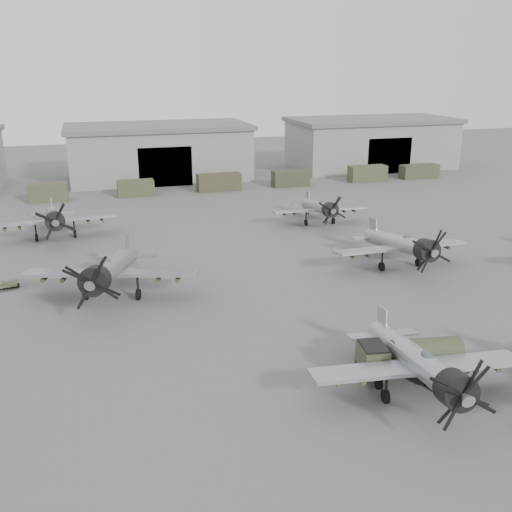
{
  "coord_description": "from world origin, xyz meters",
  "views": [
    {
      "loc": [
        -11.55,
        -31.36,
        17.96
      ],
      "look_at": [
        1.52,
        12.3,
        2.5
      ],
      "focal_mm": 40.0,
      "sensor_mm": 36.0,
      "label": 1
    }
  ],
  "objects_px": {
    "aircraft_mid_1": "(110,270)",
    "fuel_tanker": "(411,356)",
    "aircraft_near_1": "(421,364)",
    "aircraft_far_0": "(54,218)",
    "aircraft_far_1": "(321,208)",
    "aircraft_mid_2": "(403,245)"
  },
  "relations": [
    {
      "from": "aircraft_mid_1",
      "to": "aircraft_far_0",
      "type": "height_order",
      "value": "aircraft_mid_1"
    },
    {
      "from": "fuel_tanker",
      "to": "aircraft_far_0",
      "type": "bearing_deg",
      "value": 129.82
    },
    {
      "from": "aircraft_near_1",
      "to": "fuel_tanker",
      "type": "xyz_separation_m",
      "value": [
        0.85,
        2.35,
        -0.83
      ]
    },
    {
      "from": "aircraft_mid_2",
      "to": "aircraft_far_0",
      "type": "xyz_separation_m",
      "value": [
        -30.7,
        18.76,
        0.04
      ]
    },
    {
      "from": "aircraft_near_1",
      "to": "fuel_tanker",
      "type": "bearing_deg",
      "value": 76.45
    },
    {
      "from": "aircraft_near_1",
      "to": "aircraft_mid_1",
      "type": "relative_size",
      "value": 0.89
    },
    {
      "from": "aircraft_far_1",
      "to": "fuel_tanker",
      "type": "height_order",
      "value": "aircraft_far_1"
    },
    {
      "from": "aircraft_far_1",
      "to": "aircraft_far_0",
      "type": "bearing_deg",
      "value": 179.36
    },
    {
      "from": "aircraft_near_1",
      "to": "aircraft_far_0",
      "type": "height_order",
      "value": "aircraft_far_0"
    },
    {
      "from": "fuel_tanker",
      "to": "aircraft_mid_1",
      "type": "bearing_deg",
      "value": 142.86
    },
    {
      "from": "aircraft_far_0",
      "to": "aircraft_far_1",
      "type": "relative_size",
      "value": 1.16
    },
    {
      "from": "aircraft_mid_2",
      "to": "fuel_tanker",
      "type": "height_order",
      "value": "aircraft_mid_2"
    },
    {
      "from": "aircraft_far_0",
      "to": "aircraft_mid_1",
      "type": "bearing_deg",
      "value": -79.95
    },
    {
      "from": "aircraft_mid_2",
      "to": "aircraft_far_1",
      "type": "bearing_deg",
      "value": 94.5
    },
    {
      "from": "aircraft_far_0",
      "to": "fuel_tanker",
      "type": "relative_size",
      "value": 1.96
    },
    {
      "from": "aircraft_far_0",
      "to": "aircraft_far_1",
      "type": "bearing_deg",
      "value": -9.48
    },
    {
      "from": "aircraft_mid_1",
      "to": "fuel_tanker",
      "type": "xyz_separation_m",
      "value": [
        16.49,
        -17.24,
        -1.12
      ]
    },
    {
      "from": "aircraft_near_1",
      "to": "aircraft_far_1",
      "type": "bearing_deg",
      "value": 82.22
    },
    {
      "from": "aircraft_near_1",
      "to": "fuel_tanker",
      "type": "relative_size",
      "value": 1.87
    },
    {
      "from": "aircraft_near_1",
      "to": "fuel_tanker",
      "type": "distance_m",
      "value": 2.63
    },
    {
      "from": "aircraft_mid_1",
      "to": "aircraft_near_1",
      "type": "bearing_deg",
      "value": -34.91
    },
    {
      "from": "aircraft_near_1",
      "to": "aircraft_far_0",
      "type": "bearing_deg",
      "value": 124.56
    }
  ]
}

